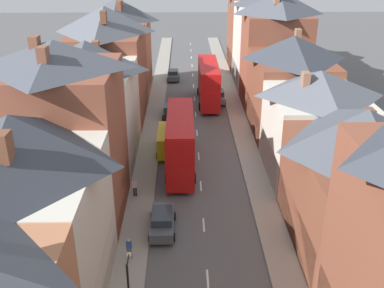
% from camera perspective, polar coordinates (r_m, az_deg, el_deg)
% --- Properties ---
extents(pavement_left, '(2.20, 104.00, 0.14)m').
position_cam_1_polar(pavement_left, '(52.51, -5.01, 2.30)').
color(pavement_left, gray).
rests_on(pavement_left, ground).
extents(pavement_right, '(2.20, 104.00, 0.14)m').
position_cam_1_polar(pavement_right, '(52.79, 6.12, 2.37)').
color(pavement_right, gray).
rests_on(pavement_right, ground).
extents(centre_line_dashes, '(0.14, 97.80, 0.01)m').
position_cam_1_polar(centre_line_dashes, '(50.58, 0.63, 1.43)').
color(centre_line_dashes, silver).
rests_on(centre_line_dashes, ground).
extents(terrace_row_left, '(8.00, 68.89, 13.95)m').
position_cam_1_polar(terrace_row_left, '(36.20, -15.00, 1.68)').
color(terrace_row_left, brown).
rests_on(terrace_row_left, ground).
extents(terrace_row_right, '(8.00, 80.56, 14.55)m').
position_cam_1_polar(terrace_row_right, '(44.91, 14.05, 5.99)').
color(terrace_row_right, '#BCB7A8').
rests_on(terrace_row_right, ground).
extents(double_decker_bus_lead, '(2.74, 10.80, 5.30)m').
position_cam_1_polar(double_decker_bus_lead, '(41.64, -1.50, 0.41)').
color(double_decker_bus_lead, red).
rests_on(double_decker_bus_lead, ground).
extents(double_decker_bus_mid_street, '(2.74, 10.80, 5.30)m').
position_cam_1_polar(double_decker_bus_mid_street, '(59.47, 2.10, 7.84)').
color(double_decker_bus_mid_street, red).
rests_on(double_decker_bus_mid_street, ground).
extents(car_near_silver, '(1.90, 4.17, 1.59)m').
position_cam_1_polar(car_near_silver, '(55.10, -2.75, 4.26)').
color(car_near_silver, black).
rests_on(car_near_silver, ground).
extents(car_mid_black, '(1.90, 4.06, 1.69)m').
position_cam_1_polar(car_mid_black, '(60.28, 3.31, 6.08)').
color(car_mid_black, gray).
rests_on(car_mid_black, ground).
extents(car_parked_left_b, '(1.90, 4.00, 1.63)m').
position_cam_1_polar(car_parked_left_b, '(70.33, -2.42, 8.76)').
color(car_parked_left_b, '#4C515B').
rests_on(car_parked_left_b, ground).
extents(car_mid_white, '(1.90, 4.02, 1.67)m').
position_cam_1_polar(car_mid_white, '(69.94, 2.72, 8.68)').
color(car_mid_white, maroon).
rests_on(car_mid_white, ground).
extents(car_far_grey, '(1.90, 4.41, 1.68)m').
position_cam_1_polar(car_far_grey, '(33.75, -3.78, -9.71)').
color(car_far_grey, '#4C515B').
rests_on(car_far_grey, ground).
extents(delivery_van, '(2.20, 5.20, 2.41)m').
position_cam_1_polar(delivery_van, '(45.41, -3.09, 0.45)').
color(delivery_van, yellow).
rests_on(delivery_van, ground).
extents(pedestrian_mid_left, '(0.36, 0.22, 1.61)m').
position_cam_1_polar(pedestrian_mid_left, '(31.07, -7.99, -12.90)').
color(pedestrian_mid_left, brown).
rests_on(pedestrian_mid_left, pavement_left).
extents(pedestrian_mid_right, '(0.36, 0.22, 1.61)m').
position_cam_1_polar(pedestrian_mid_right, '(37.89, -7.28, -5.40)').
color(pedestrian_mid_right, '#23232D').
rests_on(pedestrian_mid_right, pavement_left).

